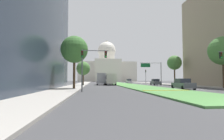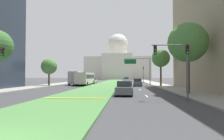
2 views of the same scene
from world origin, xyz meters
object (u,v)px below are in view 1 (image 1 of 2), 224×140
(street_tree_right_mid, at_px, (174,63))
(sedan_far_horizon, at_px, (129,81))
(street_tree_left_near, at_px, (74,50))
(sedan_distant, at_px, (107,82))
(box_truck_delivery, at_px, (101,79))
(street_tree_right_near, at_px, (223,51))
(street_tree_left_mid, at_px, (83,68))
(city_bus, at_px, (110,78))
(sedan_lead_stopped, at_px, (183,84))
(overhead_guide_sign, at_px, (153,68))
(capitol_building, at_px, (107,68))
(traffic_light_far_right, at_px, (146,75))
(sedan_midblock, at_px, (156,82))
(traffic_light_near_left, at_px, (89,61))

(street_tree_right_mid, relative_size, sedan_far_horizon, 1.81)
(street_tree_left_near, distance_m, sedan_distant, 32.90)
(box_truck_delivery, bearing_deg, street_tree_right_mid, -13.52)
(street_tree_left_near, distance_m, street_tree_right_near, 23.96)
(street_tree_left_mid, bearing_deg, city_bus, 32.58)
(sedan_far_horizon, bearing_deg, sedan_lead_stopped, -90.50)
(street_tree_left_near, bearing_deg, overhead_guide_sign, 49.03)
(capitol_building, bearing_deg, sedan_far_horizon, -84.98)
(box_truck_delivery, bearing_deg, traffic_light_far_right, 43.00)
(street_tree_right_near, relative_size, city_bus, 0.77)
(overhead_guide_sign, xyz_separation_m, sedan_far_horizon, (-3.11, 20.77, -3.88))
(street_tree_right_mid, xyz_separation_m, sedan_lead_stopped, (-7.45, -19.02, -5.09))
(street_tree_left_near, xyz_separation_m, sedan_midblock, (19.24, 18.77, -5.28))
(street_tree_right_mid, distance_m, sedan_midblock, 7.04)
(city_bus, bearing_deg, sedan_midblock, -13.19)
(street_tree_left_mid, xyz_separation_m, city_bus, (6.94, 4.44, -2.44))
(sedan_distant, xyz_separation_m, box_truck_delivery, (-2.43, -9.49, 0.89))
(street_tree_right_mid, bearing_deg, street_tree_right_near, -90.00)
(capitol_building, relative_size, box_truck_delivery, 6.16)
(street_tree_left_near, xyz_separation_m, sedan_lead_stopped, (16.50, -1.45, -5.28))
(capitol_building, xyz_separation_m, city_bus, (-4.62, -79.40, -7.83))
(traffic_light_far_right, relative_size, overhead_guide_sign, 0.80)
(street_tree_left_near, relative_size, city_bus, 0.74)
(sedan_far_horizon, xyz_separation_m, city_bus, (-9.63, -22.24, 0.97))
(traffic_light_near_left, bearing_deg, street_tree_left_mid, 95.24)
(sedan_lead_stopped, relative_size, sedan_far_horizon, 1.09)
(street_tree_left_near, xyz_separation_m, street_tree_left_mid, (0.32, 17.13, -1.84))
(capitol_building, xyz_separation_m, sedan_distant, (-4.51, -69.34, -8.82))
(sedan_midblock, bearing_deg, street_tree_left_near, -135.72)
(street_tree_left_mid, relative_size, box_truck_delivery, 0.93)
(street_tree_right_near, xyz_separation_m, sedan_far_horizon, (-7.05, 44.35, -5.36))
(traffic_light_near_left, height_order, sedan_midblock, traffic_light_near_left)
(box_truck_delivery, height_order, city_bus, box_truck_delivery)
(sedan_midblock, xyz_separation_m, city_bus, (-11.97, 2.81, 1.00))
(overhead_guide_sign, distance_m, sedan_distant, 15.77)
(traffic_light_near_left, bearing_deg, capitol_building, 84.93)
(street_tree_right_near, height_order, city_bus, street_tree_right_near)
(traffic_light_near_left, height_order, traffic_light_far_right, same)
(street_tree_left_mid, xyz_separation_m, sedan_distant, (7.05, 14.50, -3.43))
(traffic_light_far_right, height_order, street_tree_left_mid, street_tree_left_mid)
(street_tree_left_mid, relative_size, sedan_lead_stopped, 1.26)
(sedan_distant, bearing_deg, sedan_far_horizon, 51.97)
(street_tree_right_mid, height_order, sedan_midblock, street_tree_right_mid)
(street_tree_right_near, bearing_deg, street_tree_right_mid, 90.00)
(street_tree_right_mid, relative_size, sedan_lead_stopped, 1.65)
(traffic_light_near_left, height_order, street_tree_left_mid, street_tree_left_mid)
(capitol_building, bearing_deg, box_truck_delivery, -95.03)
(traffic_light_far_right, bearing_deg, street_tree_left_near, -120.14)
(overhead_guide_sign, distance_m, street_tree_left_mid, 20.56)
(street_tree_left_mid, height_order, street_tree_right_mid, street_tree_right_mid)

